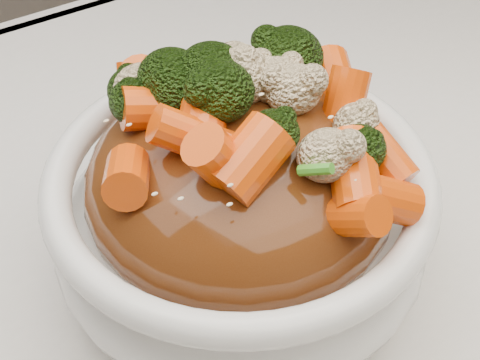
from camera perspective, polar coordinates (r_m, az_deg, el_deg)
tablecloth at (r=0.52m, az=6.25°, el=-7.98°), size 1.20×0.80×0.04m
bowl at (r=0.46m, az=-0.00°, el=-3.16°), size 0.29×0.29×0.09m
sauce_base at (r=0.44m, az=-0.00°, el=-0.31°), size 0.23×0.23×0.10m
carrots at (r=0.40m, az=-0.00°, el=6.75°), size 0.23×0.23×0.05m
broccoli at (r=0.40m, az=-0.00°, el=6.62°), size 0.23×0.23×0.05m
cauliflower at (r=0.40m, az=-0.00°, el=6.37°), size 0.23×0.23×0.04m
scallions at (r=0.39m, az=-0.00°, el=6.87°), size 0.18×0.18×0.02m
sesame_seeds at (r=0.39m, az=-0.00°, el=6.87°), size 0.21×0.21×0.01m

